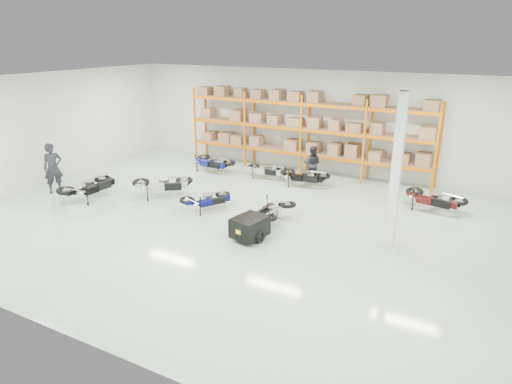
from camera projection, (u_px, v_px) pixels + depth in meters
The scene contains 14 objects.
room at pixel (229, 155), 14.69m from camera, with size 18.00×18.00×18.00m.
pallet_rack at pixel (305, 123), 20.07m from camera, with size 11.28×0.98×3.62m.
structural_column at pixel (396, 172), 12.79m from camera, with size 0.25×0.25×4.50m, color white.
moto_blue_centre at pixel (207, 197), 16.10m from camera, with size 0.73×1.64×1.00m, color #070C4C, non-canonical shape.
moto_silver_left at pixel (162, 181), 17.49m from camera, with size 0.89×1.99×1.22m, color #ACAEB3, non-canonical shape.
moto_black_far_left at pixel (89, 183), 17.19m from camera, with size 0.90×2.03×1.24m, color black, non-canonical shape.
moto_touring_right at pixel (273, 208), 15.03m from camera, with size 0.74×1.67×1.02m, color black, non-canonical shape.
trailer at pixel (250, 227), 13.73m from camera, with size 1.00×1.78×0.72m.
moto_back_a at pixel (212, 159), 20.68m from camera, with size 0.83×1.87×1.14m, color navy, non-canonical shape.
moto_back_b at pixel (266, 167), 19.71m from camera, with size 0.70×1.57×0.96m, color #B3BABD, non-canonical shape.
moto_back_c at pixel (304, 173), 18.69m from camera, with size 0.79×1.78×1.09m, color black, non-canonical shape.
moto_back_d at pixel (434, 195), 16.01m from camera, with size 0.84×1.88×1.15m, color #3F0C0F, non-canonical shape.
person_left at pixel (53, 168), 17.79m from camera, with size 0.72×0.47×1.97m, color black.
person_back at pixel (312, 164), 19.16m from camera, with size 0.75×0.59×1.55m, color black.
Camera 1 is at (7.52, -12.18, 5.88)m, focal length 32.00 mm.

